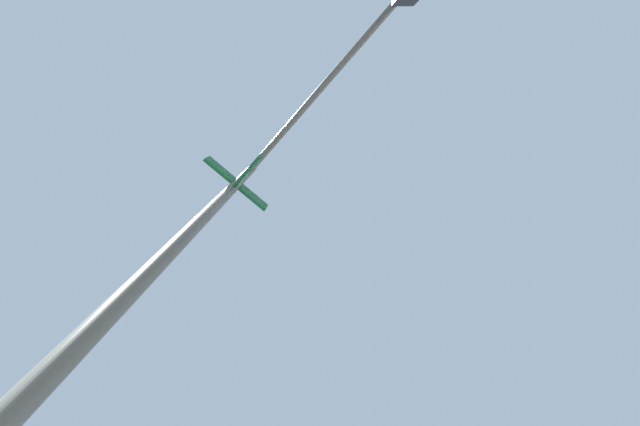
{
  "coord_description": "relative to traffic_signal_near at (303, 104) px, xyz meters",
  "views": [
    {
      "loc": [
        -6.41,
        -5.52,
        1.35
      ],
      "look_at": [
        -7.66,
        -5.53,
        4.81
      ],
      "focal_mm": 17.51,
      "sensor_mm": 36.0,
      "label": 1
    }
  ],
  "objects": [
    {
      "name": "traffic_signal_near",
      "position": [
        0.0,
        0.0,
        0.0
      ],
      "size": [
        2.9,
        2.75,
        6.42
      ],
      "color": "#474C47",
      "rests_on": "ground_plane"
    }
  ]
}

